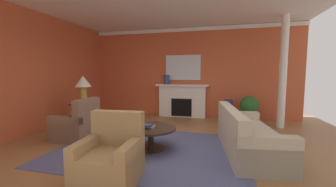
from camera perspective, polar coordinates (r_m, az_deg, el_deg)
name	(u,v)px	position (r m, az deg, el deg)	size (l,w,h in m)	color
ground_plane	(161,147)	(4.45, -1.94, -14.35)	(8.75, 8.75, 0.00)	olive
wall_fireplace	(187,73)	(7.35, 5.20, 5.74)	(7.33, 0.12, 3.08)	#C65633
wall_window	(35,72)	(6.32, -32.59, 4.90)	(0.12, 6.96, 3.08)	#C65633
crown_moulding	(187,30)	(7.42, 5.20, 17.08)	(7.33, 0.08, 0.12)	white
area_rug	(151,149)	(4.32, -4.71, -14.91)	(3.66, 2.71, 0.01)	#4C517A
fireplace	(182,101)	(7.23, 3.89, -2.20)	(1.80, 0.35, 1.13)	white
mantel_mirror	(183,68)	(7.29, 4.12, 7.11)	(1.22, 0.04, 0.86)	silver
sofa	(247,137)	(4.32, 20.74, -11.20)	(1.19, 2.21, 0.85)	#BCB299
armchair_near_window	(77,126)	(5.26, -23.66, -8.21)	(0.80, 0.80, 0.95)	brown
armchair_facing_fireplace	(110,159)	(3.18, -15.52, -17.04)	(0.86, 0.86, 0.95)	#9E7A4C
coffee_table	(151,133)	(4.22, -4.75, -10.72)	(1.00, 1.00, 0.45)	#2D2319
side_table	(84,114)	(6.18, -21.97, -5.25)	(0.56, 0.56, 0.70)	#2D2319
table_lamp	(83,84)	(6.08, -22.25, 2.41)	(0.44, 0.44, 0.75)	#B28E38
vase_mantel_left	(166,80)	(7.24, -0.44, 3.85)	(0.18, 0.18, 0.33)	navy
vase_tall_corner	(228,110)	(6.85, 16.22, -4.47)	(0.26, 0.26, 0.69)	navy
book_red_cover	(149,126)	(4.19, -5.28, -8.96)	(0.23, 0.17, 0.04)	tan
book_art_folio	(146,125)	(4.14, -5.93, -8.67)	(0.21, 0.18, 0.03)	navy
potted_plant	(249,107)	(6.77, 21.36, -3.51)	(0.56, 0.56, 0.83)	#333333
column_white	(283,72)	(6.53, 29.00, 5.08)	(0.20, 0.20, 3.08)	white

